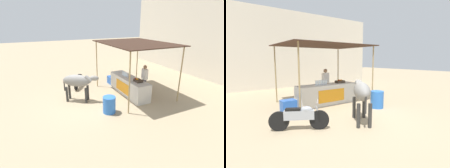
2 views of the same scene
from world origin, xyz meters
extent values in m
plane|color=tan|center=(0.00, 0.00, 0.00)|extent=(60.00, 60.00, 0.00)
cube|color=beige|center=(0.00, 8.46, 2.87)|extent=(16.00, 0.50, 5.74)
cube|color=beige|center=(0.00, 2.20, 0.48)|extent=(3.00, 0.80, 0.96)
cube|color=orange|center=(0.00, 1.79, 0.48)|extent=(1.40, 0.02, 0.58)
cube|color=#382319|center=(0.00, 2.50, 2.79)|extent=(4.20, 3.20, 0.04)
cylinder|color=#997F51|center=(-1.89, 1.06, 1.39)|extent=(0.06, 0.06, 2.79)
cylinder|color=#997F51|center=(1.89, 1.06, 1.39)|extent=(0.06, 0.06, 2.79)
cylinder|color=#997F51|center=(-1.89, 3.94, 1.39)|extent=(0.06, 0.06, 2.79)
cylinder|color=#997F51|center=(1.89, 3.94, 1.39)|extent=(0.06, 0.06, 2.79)
cylinder|color=silver|center=(-0.62, 2.15, 1.07)|extent=(0.07, 0.07, 0.22)
cylinder|color=white|center=(-0.62, 2.15, 1.19)|extent=(0.04, 0.04, 0.03)
cylinder|color=silver|center=(-0.53, 2.15, 1.07)|extent=(0.07, 0.07, 0.22)
cylinder|color=white|center=(-0.53, 2.15, 1.19)|extent=(0.04, 0.04, 0.03)
cylinder|color=silver|center=(-0.44, 2.15, 1.07)|extent=(0.07, 0.07, 0.22)
cylinder|color=white|center=(-0.44, 2.15, 1.19)|extent=(0.04, 0.04, 0.03)
cylinder|color=silver|center=(-0.35, 2.15, 1.07)|extent=(0.07, 0.07, 0.22)
cylinder|color=white|center=(-0.35, 2.15, 1.19)|extent=(0.04, 0.04, 0.03)
cylinder|color=silver|center=(-0.26, 2.15, 1.07)|extent=(0.07, 0.07, 0.22)
cylinder|color=white|center=(-0.26, 2.15, 1.19)|extent=(0.04, 0.04, 0.03)
cylinder|color=silver|center=(-0.17, 2.15, 1.07)|extent=(0.07, 0.07, 0.22)
cylinder|color=white|center=(-0.17, 2.15, 1.19)|extent=(0.04, 0.04, 0.03)
cylinder|color=silver|center=(-0.08, 2.15, 1.07)|extent=(0.07, 0.07, 0.22)
cylinder|color=white|center=(-0.08, 2.15, 1.19)|extent=(0.04, 0.04, 0.03)
cube|color=#3F3326|center=(0.79, 2.25, 1.02)|extent=(0.44, 0.32, 0.12)
sphere|color=orange|center=(0.72, 2.22, 1.11)|extent=(0.08, 0.08, 0.08)
sphere|color=#8CB22D|center=(0.65, 2.22, 1.11)|extent=(0.08, 0.08, 0.08)
sphere|color=orange|center=(0.78, 2.16, 1.11)|extent=(0.08, 0.08, 0.08)
sphere|color=orange|center=(0.83, 2.20, 1.11)|extent=(0.08, 0.08, 0.08)
sphere|color=#B21E19|center=(0.65, 2.18, 1.11)|extent=(0.08, 0.08, 0.08)
cylinder|color=#383842|center=(0.37, 2.95, 0.44)|extent=(0.22, 0.22, 0.88)
cube|color=silver|center=(0.37, 2.95, 1.16)|extent=(0.34, 0.20, 0.56)
sphere|color=#8C6647|center=(0.37, 2.95, 1.55)|extent=(0.20, 0.20, 0.20)
cube|color=blue|center=(-1.95, 2.10, 0.24)|extent=(0.60, 0.44, 0.48)
cylinder|color=blue|center=(1.43, 0.34, 0.38)|extent=(0.57, 0.57, 0.75)
ellipsoid|color=gray|center=(-0.39, -0.59, 1.08)|extent=(1.20, 1.46, 0.60)
cylinder|color=#302F2D|center=(-0.27, -0.08, 0.39)|extent=(0.12, 0.12, 0.78)
cylinder|color=#302F2D|center=(0.03, -0.28, 0.39)|extent=(0.12, 0.12, 0.78)
cylinder|color=#302F2D|center=(-0.80, -0.91, 0.39)|extent=(0.12, 0.12, 0.78)
cylinder|color=#302F2D|center=(-0.50, -1.10, 0.39)|extent=(0.12, 0.12, 0.78)
cylinder|color=gray|center=(-0.06, -0.09, 1.19)|extent=(0.45, 0.51, 0.41)
ellipsoid|color=gray|center=(0.10, 0.16, 1.25)|extent=(0.42, 0.49, 0.26)
cone|color=beige|center=(0.03, 0.18, 1.39)|extent=(0.05, 0.05, 0.10)
cone|color=beige|center=(0.15, 0.10, 1.39)|extent=(0.05, 0.05, 0.10)
cylinder|color=#302F2D|center=(-0.75, -1.15, 0.81)|extent=(0.06, 0.06, 0.60)
cylinder|color=black|center=(-1.85, -0.29, 0.30)|extent=(0.56, 0.36, 0.60)
cylinder|color=black|center=(-2.90, 0.30, 0.30)|extent=(0.56, 0.36, 0.60)
cube|color=#999EA5|center=(-2.37, 0.00, 0.48)|extent=(0.87, 0.60, 0.28)
ellipsoid|color=#999EA5|center=(-2.18, -0.10, 0.64)|extent=(0.41, 0.35, 0.20)
cube|color=black|center=(-2.53, 0.09, 0.64)|extent=(0.47, 0.37, 0.10)
cylinder|color=#99999E|center=(-1.89, -0.27, 0.88)|extent=(0.30, 0.49, 0.03)
cylinder|color=#99999E|center=(-1.87, -0.28, 0.50)|extent=(0.20, 0.14, 0.49)
camera|label=1|loc=(7.74, -2.56, 3.88)|focal=28.00mm
camera|label=2|loc=(-4.38, -4.79, 2.13)|focal=28.00mm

